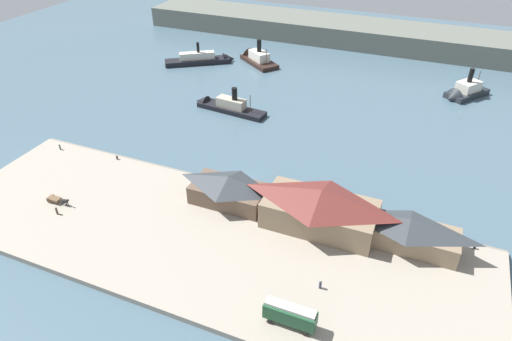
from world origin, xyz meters
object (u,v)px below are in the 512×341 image
object	(u,v)px
pedestrian_standing_center	(57,211)
ferry_approaching_east	(224,105)
ferry_shed_customs_shed	(320,207)
mooring_post_center_east	(475,247)
mooring_post_east	(117,158)
pedestrian_by_tram	(320,284)
street_tram	(290,314)
horse_cart	(58,200)
ferry_near_quay	(464,92)
ferry_approaching_west	(256,58)
ferry_shed_west_terminal	(229,189)
pedestrian_near_west_shed	(60,147)
ferry_shed_east_terminal	(408,232)
ferry_moored_east	(205,59)

from	to	relation	value
pedestrian_standing_center	ferry_approaching_east	size ratio (longest dim) A/B	0.07
ferry_shed_customs_shed	mooring_post_center_east	xyz separation A→B (m)	(28.86, 4.70, -3.95)
pedestrian_standing_center	mooring_post_east	distance (m)	22.22
ferry_approaching_east	pedestrian_by_tram	bearing A→B (deg)	-51.17
street_tram	horse_cart	xyz separation A→B (m)	(-55.46, 10.10, -1.47)
pedestrian_standing_center	ferry_near_quay	bearing A→B (deg)	52.03
mooring_post_east	ferry_approaching_west	size ratio (longest dim) A/B	0.05
ferry_shed_west_terminal	pedestrian_near_west_shed	xyz separation A→B (m)	(-48.81, 2.84, -2.53)
pedestrian_by_tram	pedestrian_standing_center	size ratio (longest dim) A/B	1.00
horse_cart	pedestrian_near_west_shed	distance (m)	23.39
ferry_shed_west_terminal	mooring_post_east	bearing A→B (deg)	172.01
ferry_near_quay	ferry_approaching_east	bearing A→B (deg)	-150.48
ferry_shed_east_terminal	ferry_approaching_east	distance (m)	71.00
street_tram	pedestrian_standing_center	xyz separation A→B (m)	(-53.09, 7.16, -1.57)
street_tram	pedestrian_standing_center	world-z (taller)	street_tram
horse_cart	pedestrian_near_west_shed	world-z (taller)	horse_cart
ferry_shed_east_terminal	ferry_moored_east	distance (m)	110.05
street_tram	ferry_moored_east	distance (m)	119.84
ferry_approaching_east	ferry_shed_east_terminal	bearing A→B (deg)	-35.08
horse_cart	mooring_post_center_east	xyz separation A→B (m)	(81.90, 19.23, -0.47)
ferry_shed_east_terminal	ferry_moored_east	world-z (taller)	ferry_moored_east
ferry_near_quay	mooring_post_east	bearing A→B (deg)	-136.02
street_tram	mooring_post_center_east	world-z (taller)	street_tram
mooring_post_east	ferry_approaching_east	bearing A→B (deg)	73.37
ferry_shed_east_terminal	mooring_post_east	bearing A→B (deg)	176.85
ferry_shed_east_terminal	street_tram	xyz separation A→B (m)	(-14.27, -25.51, -0.76)
horse_cart	mooring_post_east	bearing A→B (deg)	88.08
ferry_shed_east_terminal	ferry_near_quay	distance (m)	78.59
pedestrian_near_west_shed	ferry_approaching_west	distance (m)	82.44
pedestrian_near_west_shed	pedestrian_by_tram	xyz separation A→B (m)	(73.39, -18.65, 0.10)
pedestrian_by_tram	ferry_moored_east	bearing A→B (deg)	127.95
horse_cart	ferry_approaching_east	xyz separation A→B (m)	(11.68, 56.17, -0.72)
mooring_post_center_east	ferry_near_quay	size ratio (longest dim) A/B	0.06
ferry_shed_west_terminal	pedestrian_by_tram	bearing A→B (deg)	-32.75
horse_cart	mooring_post_center_east	world-z (taller)	horse_cart
horse_cart	ferry_moored_east	xyz separation A→B (m)	(-12.28, 88.73, -0.69)
ferry_shed_west_terminal	mooring_post_center_east	bearing A→B (deg)	5.39
horse_cart	mooring_post_center_east	size ratio (longest dim) A/B	6.34
ferry_approaching_west	ferry_shed_customs_shed	bearing A→B (deg)	-59.77
ferry_shed_customs_shed	ferry_near_quay	distance (m)	82.87
pedestrian_near_west_shed	ferry_moored_east	size ratio (longest dim) A/B	0.06
horse_cart	ferry_approaching_east	distance (m)	57.38
ferry_shed_west_terminal	horse_cart	xyz separation A→B (m)	(-33.25, -14.64, -2.32)
ferry_shed_customs_shed	pedestrian_by_tram	world-z (taller)	ferry_shed_customs_shed
ferry_shed_customs_shed	pedestrian_standing_center	distance (m)	53.72
pedestrian_near_west_shed	mooring_post_center_east	distance (m)	97.47
pedestrian_by_tram	mooring_post_center_east	xyz separation A→B (m)	(24.06, 20.41, -0.37)
ferry_shed_east_terminal	pedestrian_by_tram	world-z (taller)	ferry_shed_east_terminal
ferry_shed_east_terminal	street_tram	size ratio (longest dim) A/B	2.26
ferry_shed_east_terminal	ferry_moored_east	bearing A→B (deg)	138.20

